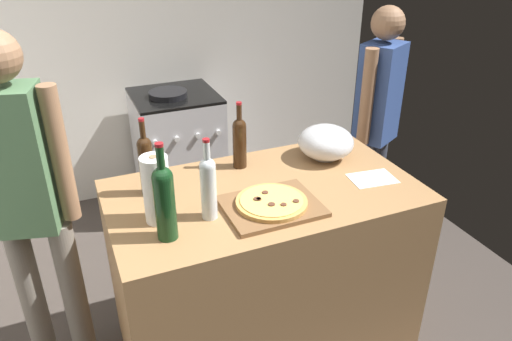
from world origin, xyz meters
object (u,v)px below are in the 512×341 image
paper_towel_roll (157,190)px  person_in_stripes (29,198)px  mixing_bowl (326,142)px  wine_bottle_dark (146,163)px  stove (178,151)px  wine_bottle_amber (164,199)px  pizza (272,202)px  person_in_red (376,120)px  wine_bottle_clear (240,140)px  wine_bottle_green (208,185)px

paper_towel_roll → person_in_stripes: bearing=147.0°
mixing_bowl → wine_bottle_dark: bearing=-179.4°
stove → paper_towel_roll: bearing=-106.3°
wine_bottle_dark → wine_bottle_amber: 0.36m
mixing_bowl → stove: 1.53m
pizza → person_in_red: 1.24m
wine_bottle_clear → stove: 1.42m
mixing_bowl → stove: (-0.44, 1.36, -0.56)m
wine_bottle_green → person_in_red: 1.45m
paper_towel_roll → wine_bottle_amber: size_ratio=0.73×
mixing_bowl → wine_bottle_amber: (-0.91, -0.37, 0.08)m
mixing_bowl → person_in_stripes: person_in_stripes is taller
paper_towel_roll → wine_bottle_dark: wine_bottle_dark is taller
wine_bottle_amber → person_in_stripes: (-0.49, 0.44, -0.13)m
paper_towel_roll → stove: (0.47, 1.60, -0.61)m
wine_bottle_amber → stove: (0.47, 1.73, -0.64)m
pizza → wine_bottle_clear: 0.43m
paper_towel_roll → person_in_red: size_ratio=0.18×
mixing_bowl → stove: bearing=108.1°
paper_towel_roll → wine_bottle_clear: wine_bottle_clear is taller
wine_bottle_green → person_in_stripes: (-0.68, 0.37, -0.11)m
paper_towel_roll → wine_bottle_amber: bearing=-88.9°
paper_towel_roll → wine_bottle_green: 0.20m
wine_bottle_green → wine_bottle_amber: bearing=-159.4°
person_in_red → wine_bottle_clear: bearing=-164.6°
person_in_red → paper_towel_roll: bearing=-158.0°
pizza → paper_towel_roll: paper_towel_roll is taller
wine_bottle_clear → person_in_red: size_ratio=0.21×
wine_bottle_amber → person_in_red: bearing=26.3°
mixing_bowl → wine_bottle_clear: (-0.44, 0.08, 0.05)m
pizza → wine_bottle_dark: 0.57m
stove → person_in_red: size_ratio=0.59×
paper_towel_roll → stove: paper_towel_roll is taller
wine_bottle_clear → wine_bottle_dark: bearing=-169.4°
wine_bottle_green → wine_bottle_dark: (-0.19, 0.29, 0.00)m
wine_bottle_green → stove: bearing=80.6°
pizza → stove: pizza is taller
mixing_bowl → wine_bottle_amber: 0.99m
wine_bottle_dark → stove: (0.46, 1.37, -0.62)m
paper_towel_roll → person_in_red: 1.60m
paper_towel_roll → wine_bottle_clear: 0.57m
stove → person_in_stripes: person_in_stripes is taller
person_in_stripes → stove: bearing=53.5°
wine_bottle_green → mixing_bowl: bearing=22.8°
wine_bottle_green → wine_bottle_dark: 0.35m
paper_towel_roll → wine_bottle_amber: 0.13m
wine_bottle_green → wine_bottle_amber: 0.21m
stove → person_in_stripes: bearing=-126.5°
paper_towel_roll → wine_bottle_dark: size_ratio=0.81×
wine_bottle_dark → person_in_red: bearing=13.9°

